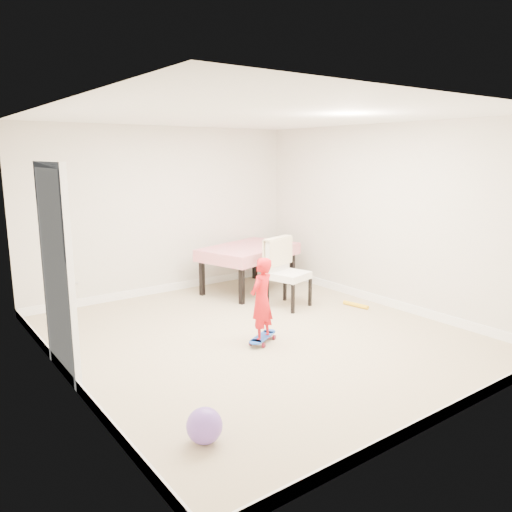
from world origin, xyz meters
TOP-DOWN VIEW (x-y plane):
  - ground at (0.00, 0.00)m, footprint 5.00×5.00m
  - ceiling at (0.00, 0.00)m, footprint 4.50×5.00m
  - wall_back at (0.00, 2.48)m, footprint 4.50×0.04m
  - wall_front at (0.00, -2.48)m, footprint 4.50×0.04m
  - wall_left at (-2.23, 0.00)m, footprint 0.04×5.00m
  - wall_right at (2.23, 0.00)m, footprint 0.04×5.00m
  - door at (-2.22, 0.30)m, footprint 0.11×0.94m
  - baseboard_back at (0.00, 2.49)m, footprint 4.50×0.02m
  - baseboard_front at (0.00, -2.49)m, footprint 4.50×0.02m
  - baseboard_left at (-2.24, 0.00)m, footprint 0.02×5.00m
  - baseboard_right at (2.24, 0.00)m, footprint 0.02×5.00m
  - dining_table at (1.12, 1.79)m, footprint 1.77×1.39m
  - dining_chair at (1.06, 0.70)m, footprint 0.69×0.75m
  - skateboard at (-0.10, -0.20)m, footprint 0.56×0.41m
  - child at (-0.12, -0.21)m, footprint 0.42×0.36m
  - balloon at (-1.71, -1.60)m, footprint 0.28×0.28m
  - foam_toy at (1.83, 0.11)m, footprint 0.14×0.40m

SIDE VIEW (x-z plane):
  - ground at x=0.00m, z-range 0.00..0.00m
  - foam_toy at x=1.83m, z-range 0.00..0.06m
  - skateboard at x=-0.10m, z-range 0.00..0.08m
  - baseboard_back at x=0.00m, z-range 0.00..0.12m
  - baseboard_front at x=0.00m, z-range 0.00..0.12m
  - baseboard_left at x=-2.24m, z-range 0.00..0.12m
  - baseboard_right at x=2.24m, z-range 0.00..0.12m
  - balloon at x=-1.71m, z-range 0.00..0.28m
  - dining_table at x=1.12m, z-range 0.00..0.73m
  - child at x=-0.12m, z-range 0.00..0.99m
  - dining_chair at x=1.06m, z-range 0.00..1.00m
  - door at x=-2.22m, z-range -0.03..2.08m
  - wall_back at x=0.00m, z-range 0.00..2.60m
  - wall_front at x=0.00m, z-range 0.00..2.60m
  - wall_left at x=-2.23m, z-range 0.00..2.60m
  - wall_right at x=2.23m, z-range 0.00..2.60m
  - ceiling at x=0.00m, z-range 2.56..2.60m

